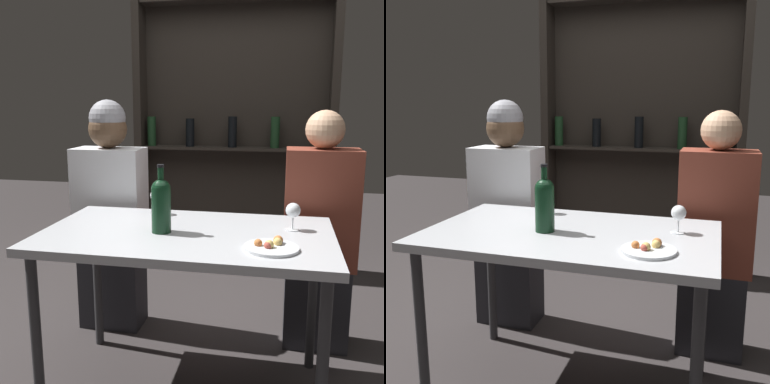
# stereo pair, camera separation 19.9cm
# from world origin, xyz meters

# --- Properties ---
(dining_table) EXTENTS (1.23, 0.73, 0.76)m
(dining_table) POSITION_xyz_m (0.00, 0.00, 0.68)
(dining_table) COLOR #B7BABF
(dining_table) RESTS_ON ground_plane
(wine_rack_wall) EXTENTS (1.53, 0.21, 2.29)m
(wine_rack_wall) POSITION_xyz_m (0.00, 1.71, 1.16)
(wine_rack_wall) COLOR #28231E
(wine_rack_wall) RESTS_ON ground_plane
(wine_bottle) EXTENTS (0.08, 0.08, 0.29)m
(wine_bottle) POSITION_xyz_m (-0.10, -0.03, 0.88)
(wine_bottle) COLOR black
(wine_bottle) RESTS_ON dining_table
(wine_glass_0) EXTENTS (0.06, 0.06, 0.12)m
(wine_glass_0) POSITION_xyz_m (-0.21, 0.27, 0.84)
(wine_glass_0) COLOR silver
(wine_glass_0) RESTS_ON dining_table
(wine_glass_1) EXTENTS (0.06, 0.06, 0.12)m
(wine_glass_1) POSITION_xyz_m (0.44, 0.11, 0.84)
(wine_glass_1) COLOR silver
(wine_glass_1) RESTS_ON dining_table
(food_plate_0) EXTENTS (0.21, 0.21, 0.04)m
(food_plate_0) POSITION_xyz_m (0.36, -0.17, 0.77)
(food_plate_0) COLOR silver
(food_plate_0) RESTS_ON dining_table
(seated_person_left) EXTENTS (0.39, 0.22, 1.31)m
(seated_person_left) POSITION_xyz_m (-0.57, 0.55, 0.65)
(seated_person_left) COLOR #26262B
(seated_person_left) RESTS_ON ground_plane
(seated_person_right) EXTENTS (0.37, 0.22, 1.26)m
(seated_person_right) POSITION_xyz_m (0.59, 0.55, 0.60)
(seated_person_right) COLOR #26262B
(seated_person_right) RESTS_ON ground_plane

